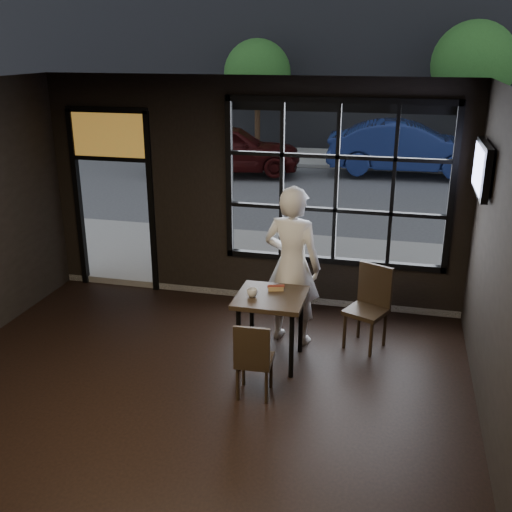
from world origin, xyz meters
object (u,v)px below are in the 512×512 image
(cafe_table, at_px, (271,328))
(chair_near, at_px, (255,358))
(navy_car, at_px, (407,148))
(man, at_px, (292,266))

(cafe_table, height_order, chair_near, chair_near)
(cafe_table, bearing_deg, navy_car, 82.60)
(cafe_table, relative_size, chair_near, 0.97)
(chair_near, bearing_deg, navy_car, -100.29)
(chair_near, height_order, man, man)
(man, bearing_deg, chair_near, 94.95)
(chair_near, xyz_separation_m, navy_car, (1.48, 11.89, 0.38))
(chair_near, xyz_separation_m, man, (0.15, 1.34, 0.57))
(cafe_table, bearing_deg, man, 77.58)
(chair_near, relative_size, man, 0.44)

